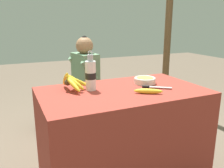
% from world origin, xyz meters
% --- Properties ---
extents(market_counter, '(1.22, 0.71, 0.73)m').
position_xyz_m(market_counter, '(0.00, 0.00, 0.36)').
color(market_counter, maroon).
rests_on(market_counter, ground_plane).
extents(banana_bunch_ripe, '(0.19, 0.30, 0.15)m').
position_xyz_m(banana_bunch_ripe, '(-0.34, 0.14, 0.79)').
color(banana_bunch_ripe, '#4C381E').
rests_on(banana_bunch_ripe, market_counter).
extents(serving_bowl, '(0.18, 0.18, 0.05)m').
position_xyz_m(serving_bowl, '(0.25, 0.09, 0.75)').
color(serving_bowl, silver).
rests_on(serving_bowl, market_counter).
extents(water_bottle, '(0.08, 0.08, 0.29)m').
position_xyz_m(water_bottle, '(-0.22, 0.10, 0.84)').
color(water_bottle, white).
rests_on(water_bottle, market_counter).
extents(loose_banana_front, '(0.19, 0.13, 0.04)m').
position_xyz_m(loose_banana_front, '(0.12, -0.16, 0.74)').
color(loose_banana_front, yellow).
rests_on(loose_banana_front, market_counter).
extents(knife, '(0.19, 0.15, 0.02)m').
position_xyz_m(knife, '(0.23, -0.05, 0.74)').
color(knife, '#BCBCC1').
rests_on(knife, market_counter).
extents(wooden_bench, '(1.42, 0.32, 0.38)m').
position_xyz_m(wooden_bench, '(0.18, 1.07, 0.32)').
color(wooden_bench, brown).
rests_on(wooden_bench, ground_plane).
extents(seated_vendor, '(0.44, 0.41, 1.07)m').
position_xyz_m(seated_vendor, '(0.00, 1.03, 0.60)').
color(seated_vendor, '#564C60').
rests_on(seated_vendor, ground_plane).
extents(banana_bunch_green, '(0.17, 0.27, 0.13)m').
position_xyz_m(banana_bunch_green, '(0.60, 1.07, 0.44)').
color(banana_bunch_green, '#4C381E').
rests_on(banana_bunch_green, wooden_bench).
extents(support_post_far, '(0.10, 0.10, 2.66)m').
position_xyz_m(support_post_far, '(1.46, 1.42, 1.33)').
color(support_post_far, brown).
rests_on(support_post_far, ground_plane).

